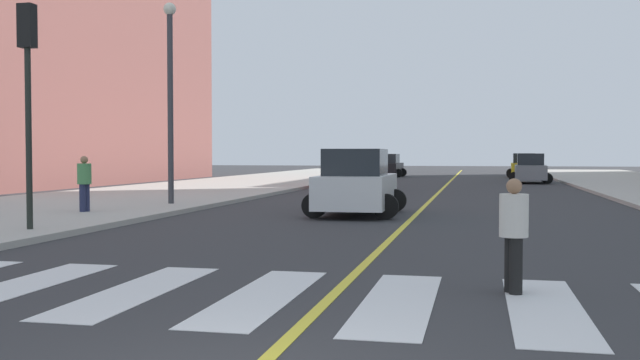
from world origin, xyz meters
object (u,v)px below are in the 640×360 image
at_px(traffic_light_far_corner, 28,72).
at_px(street_lamp, 170,85).
at_px(car_yellow_nearest, 524,166).
at_px(car_black_second, 388,166).
at_px(car_red_fifth, 349,171).
at_px(pedestrian_walking_west, 84,181).
at_px(pedestrian_crossing, 514,230).
at_px(car_gray_fourth, 530,169).
at_px(car_white_third, 357,184).

xyz_separation_m(traffic_light_far_corner, street_lamp, (-0.42, 8.84, 0.55)).
xyz_separation_m(car_yellow_nearest, car_black_second, (-10.76, -0.08, -0.02)).
bearing_deg(car_black_second, street_lamp, -92.88).
relative_size(car_yellow_nearest, car_black_second, 1.02).
relative_size(car_yellow_nearest, car_red_fifth, 0.94).
bearing_deg(street_lamp, car_yellow_nearest, 68.54).
bearing_deg(pedestrian_walking_west, traffic_light_far_corner, 26.51).
height_order(car_black_second, pedestrian_walking_west, car_black_second).
height_order(car_red_fifth, pedestrian_crossing, car_red_fifth).
height_order(car_gray_fourth, car_red_fifth, car_red_fifth).
relative_size(car_red_fifth, pedestrian_crossing, 3.00).
xyz_separation_m(car_red_fifth, street_lamp, (-3.58, -15.70, 3.35)).
distance_m(pedestrian_crossing, street_lamp, 17.93).
relative_size(car_yellow_nearest, street_lamp, 0.63).
relative_size(car_white_third, traffic_light_far_corner, 0.89).
relative_size(car_red_fifth, pedestrian_walking_west, 2.79).
relative_size(car_white_third, street_lamp, 0.66).
bearing_deg(car_white_third, street_lamp, 165.54).
bearing_deg(car_red_fifth, car_white_third, -77.47).
relative_size(car_red_fifth, traffic_light_far_corner, 0.90).
distance_m(car_red_fifth, traffic_light_far_corner, 24.90).
bearing_deg(car_red_fifth, car_gray_fourth, 44.23).
relative_size(car_black_second, car_red_fifth, 0.92).
height_order(car_yellow_nearest, car_white_third, car_white_third).
bearing_deg(car_white_third, car_yellow_nearest, 78.04).
bearing_deg(car_yellow_nearest, pedestrian_walking_west, 71.18).
relative_size(car_white_third, car_red_fifth, 0.98).
bearing_deg(car_yellow_nearest, car_red_fifth, 64.44).
relative_size(car_yellow_nearest, car_gray_fourth, 1.01).
bearing_deg(car_red_fifth, street_lamp, -101.10).
relative_size(car_gray_fourth, pedestrian_crossing, 2.79).
bearing_deg(car_red_fifth, pedestrian_crossing, -74.04).
xyz_separation_m(car_black_second, pedestrian_crossing, (7.71, -49.46, -0.02)).
bearing_deg(car_gray_fourth, pedestrian_crossing, 88.22).
bearing_deg(pedestrian_crossing, car_gray_fourth, 155.30).
xyz_separation_m(traffic_light_far_corner, pedestrian_crossing, (10.61, -4.87, -2.91)).
bearing_deg(traffic_light_far_corner, pedestrian_crossing, -24.66).
xyz_separation_m(traffic_light_far_corner, pedestrian_walking_west, (-1.46, 4.89, -2.69)).
distance_m(car_yellow_nearest, pedestrian_crossing, 49.63).
height_order(traffic_light_far_corner, street_lamp, street_lamp).
xyz_separation_m(car_gray_fourth, car_red_fifth, (-10.28, -9.42, 0.07)).
distance_m(car_red_fifth, pedestrian_crossing, 30.34).
relative_size(car_black_second, pedestrian_walking_west, 2.57).
distance_m(car_yellow_nearest, car_white_third, 38.15).
xyz_separation_m(car_gray_fourth, traffic_light_far_corner, (-13.44, -33.96, 2.87)).
height_order(car_red_fifth, street_lamp, street_lamp).
relative_size(car_gray_fourth, pedestrian_walking_west, 2.60).
bearing_deg(car_black_second, car_yellow_nearest, 2.84).
bearing_deg(pedestrian_walking_west, car_yellow_nearest, 169.01).
height_order(car_black_second, car_white_third, car_white_third).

